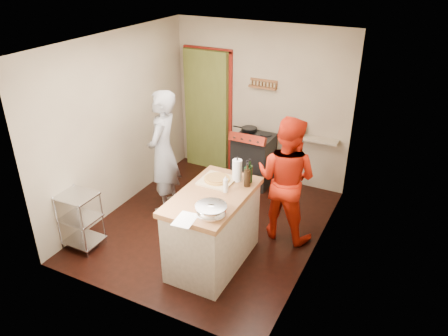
{
  "coord_description": "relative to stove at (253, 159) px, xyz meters",
  "views": [
    {
      "loc": [
        2.54,
        -4.61,
        3.6
      ],
      "look_at": [
        0.22,
        0.0,
        0.97
      ],
      "focal_mm": 35.0,
      "sensor_mm": 36.0,
      "label": 1
    }
  ],
  "objects": [
    {
      "name": "floor",
      "position": [
        -0.05,
        -1.42,
        -0.45
      ],
      "size": [
        3.5,
        3.5,
        0.0
      ],
      "primitive_type": "plane",
      "color": "black",
      "rests_on": "ground"
    },
    {
      "name": "left_wall",
      "position": [
        -1.55,
        -1.42,
        0.85
      ],
      "size": [
        0.04,
        3.5,
        2.6
      ],
      "primitive_type": "cube",
      "color": "tan",
      "rests_on": "ground"
    },
    {
      "name": "person_red",
      "position": [
        0.95,
        -1.16,
        0.42
      ],
      "size": [
        0.9,
        0.73,
        1.73
      ],
      "primitive_type": "imported",
      "rotation": [
        0.0,
        0.0,
        3.05
      ],
      "color": "red",
      "rests_on": "ground"
    },
    {
      "name": "stove",
      "position": [
        0.0,
        0.0,
        0.0
      ],
      "size": [
        0.6,
        0.63,
        1.0
      ],
      "color": "black",
      "rests_on": "ground"
    },
    {
      "name": "ceiling",
      "position": [
        -0.05,
        -1.42,
        2.16
      ],
      "size": [
        3.0,
        3.5,
        0.02
      ],
      "primitive_type": "cube",
      "color": "white",
      "rests_on": "back_wall"
    },
    {
      "name": "back_wall",
      "position": [
        -0.69,
        0.36,
        0.68
      ],
      "size": [
        3.0,
        0.44,
        2.6
      ],
      "color": "tan",
      "rests_on": "ground"
    },
    {
      "name": "person_stripe",
      "position": [
        -0.88,
        -1.31,
        0.48
      ],
      "size": [
        0.59,
        0.76,
        1.86
      ],
      "primitive_type": "imported",
      "rotation": [
        0.0,
        0.0,
        -1.33
      ],
      "color": "#ADAEB2",
      "rests_on": "ground"
    },
    {
      "name": "wire_shelving",
      "position": [
        -1.33,
        -2.62,
        -0.01
      ],
      "size": [
        0.48,
        0.4,
        0.8
      ],
      "color": "silver",
      "rests_on": "ground"
    },
    {
      "name": "right_wall",
      "position": [
        1.45,
        -1.42,
        0.85
      ],
      "size": [
        0.04,
        3.5,
        2.6
      ],
      "primitive_type": "cube",
      "color": "tan",
      "rests_on": "ground"
    },
    {
      "name": "island",
      "position": [
        0.38,
        -2.13,
        0.07
      ],
      "size": [
        0.78,
        1.43,
        1.3
      ],
      "color": "beige",
      "rests_on": "ground"
    }
  ]
}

